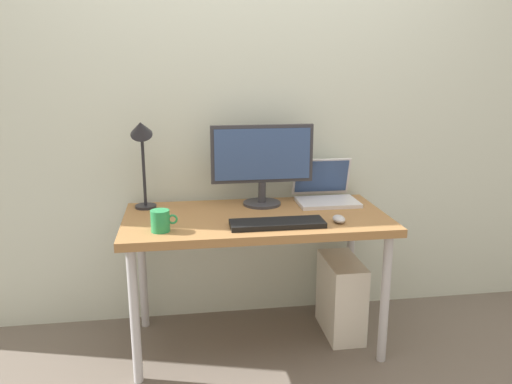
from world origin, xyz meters
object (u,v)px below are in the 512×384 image
object	(u,v)px
desk	(256,228)
coffee_mug	(161,221)
desk_lamp	(142,143)
monitor	(262,160)
keyboard	(277,223)
laptop	(325,191)
mouse	(339,219)
computer_tower	(341,296)

from	to	relation	value
desk	coffee_mug	bearing A→B (deg)	-158.47
desk_lamp	monitor	bearing A→B (deg)	-0.08
desk	monitor	size ratio (longest dim) A/B	2.42
desk_lamp	keyboard	world-z (taller)	desk_lamp
laptop	monitor	bearing A→B (deg)	-176.94
desk	coffee_mug	world-z (taller)	coffee_mug
monitor	mouse	size ratio (longest dim) A/B	5.97
laptop	keyboard	world-z (taller)	laptop
monitor	coffee_mug	size ratio (longest dim) A/B	4.44
laptop	keyboard	xyz separation A→B (m)	(-0.34, -0.39, -0.05)
desk	keyboard	world-z (taller)	keyboard
desk	computer_tower	distance (m)	0.63
computer_tower	monitor	bearing A→B (deg)	159.56
keyboard	mouse	world-z (taller)	mouse
desk	desk_lamp	size ratio (longest dim) A/B	2.68
computer_tower	desk_lamp	bearing A→B (deg)	171.44
desk	computer_tower	world-z (taller)	desk
desk_lamp	mouse	distance (m)	1.05
laptop	computer_tower	xyz separation A→B (m)	(0.06, -0.17, -0.55)
monitor	desk_lamp	bearing A→B (deg)	179.92
mouse	desk_lamp	bearing A→B (deg)	158.70
mouse	laptop	bearing A→B (deg)	84.29
desk	laptop	xyz separation A→B (m)	(0.41, 0.21, 0.12)
coffee_mug	mouse	bearing A→B (deg)	0.74
desk	keyboard	size ratio (longest dim) A/B	2.96
keyboard	computer_tower	world-z (taller)	keyboard
mouse	desk	bearing A→B (deg)	155.44
coffee_mug	computer_tower	distance (m)	1.10
desk	keyboard	xyz separation A→B (m)	(0.07, -0.18, 0.08)
mouse	coffee_mug	distance (m)	0.83
keyboard	coffee_mug	size ratio (longest dim) A/B	3.63
desk_lamp	coffee_mug	bearing A→B (deg)	-76.13
keyboard	computer_tower	xyz separation A→B (m)	(0.40, 0.22, -0.50)
monitor	laptop	bearing A→B (deg)	3.06
monitor	coffee_mug	world-z (taller)	monitor
desk	monitor	bearing A→B (deg)	72.22
desk_lamp	keyboard	xyz separation A→B (m)	(0.62, -0.37, -0.34)
desk	laptop	distance (m)	0.48
desk_lamp	computer_tower	xyz separation A→B (m)	(1.02, -0.15, -0.84)
desk	mouse	bearing A→B (deg)	-24.56
keyboard	mouse	xyz separation A→B (m)	(0.30, 0.01, 0.01)
desk_lamp	keyboard	bearing A→B (deg)	-30.74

